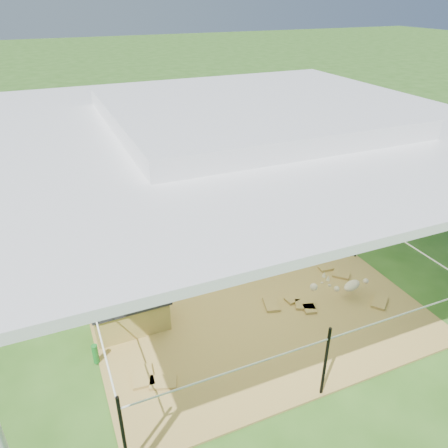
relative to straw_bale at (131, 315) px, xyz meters
name	(u,v)px	position (x,y,z in m)	size (l,w,h in m)	color
ground	(239,288)	(1.77, 0.29, -0.25)	(90.00, 90.00, 0.00)	#2D5919
hay_patch	(239,287)	(1.77, 0.29, -0.23)	(4.60, 4.60, 0.03)	brown
canopy_tent	(242,119)	(1.77, 0.29, 2.44)	(6.30, 6.30, 2.90)	silver
rope_fence	(240,253)	(1.77, 0.29, 0.40)	(4.54, 4.54, 1.00)	black
straw_bale	(131,315)	(0.00, 0.00, 0.00)	(0.98, 0.49, 0.44)	olive
dark_cloth	(129,301)	(0.00, 0.00, 0.25)	(1.05, 0.55, 0.05)	black
woman	(132,264)	(0.10, 0.00, 0.81)	(0.43, 0.28, 1.18)	#A91A10
green_bottle	(95,354)	(-0.55, -0.45, -0.08)	(0.08, 0.08, 0.27)	#187023
pony	(243,241)	(2.12, 0.92, 0.19)	(0.44, 0.98, 0.82)	#4F4F54
pink_hat	(243,216)	(2.12, 0.92, 0.67)	(0.26, 0.26, 0.12)	pink
foal	(352,284)	(3.20, -0.63, 0.03)	(0.89, 0.49, 0.49)	#CBB794
trash_barrel	(256,133)	(5.12, 6.35, 0.22)	(0.60, 0.60, 0.94)	#1A35C8
picnic_table_near	(186,123)	(3.77, 8.69, 0.10)	(1.65, 1.19, 0.69)	#51301C
picnic_table_far	(256,109)	(6.72, 9.48, 0.10)	(1.69, 1.22, 0.71)	#51351C
distant_person	(199,119)	(4.05, 8.24, 0.32)	(0.55, 0.43, 1.13)	#3570C7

